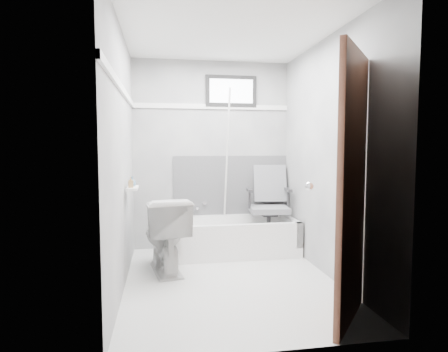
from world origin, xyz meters
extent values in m
plane|color=silver|center=(0.00, 0.00, 0.00)|extent=(2.60, 2.60, 0.00)
plane|color=silver|center=(0.00, 0.00, 2.40)|extent=(2.60, 2.60, 0.00)
cube|color=slate|center=(0.00, 1.30, 1.20)|extent=(2.00, 0.02, 2.40)
cube|color=slate|center=(0.00, -1.30, 1.20)|extent=(2.00, 0.02, 2.40)
cube|color=slate|center=(-1.00, 0.00, 1.20)|extent=(0.02, 2.60, 2.40)
cube|color=slate|center=(1.00, 0.00, 1.20)|extent=(0.02, 2.60, 2.40)
imported|color=silver|center=(-0.62, 0.39, 0.39)|extent=(0.57, 0.85, 0.77)
cube|color=#4C4C4F|center=(0.25, 1.29, 0.80)|extent=(1.50, 0.02, 0.78)
cube|color=white|center=(0.00, 1.29, 1.82)|extent=(2.00, 0.02, 0.06)
cube|color=white|center=(-0.99, 0.00, 1.82)|extent=(0.02, 2.60, 0.06)
cylinder|color=silver|center=(0.15, 1.06, 1.05)|extent=(0.02, 0.49, 1.90)
cube|color=white|center=(-0.93, 0.25, 0.90)|extent=(0.10, 0.32, 0.02)
imported|color=#A58252|center=(-0.94, 0.17, 0.97)|extent=(0.05, 0.05, 0.11)
imported|color=slate|center=(-0.94, 0.31, 0.96)|extent=(0.11, 0.11, 0.11)
camera|label=1|loc=(-0.65, -3.51, 1.30)|focal=30.00mm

